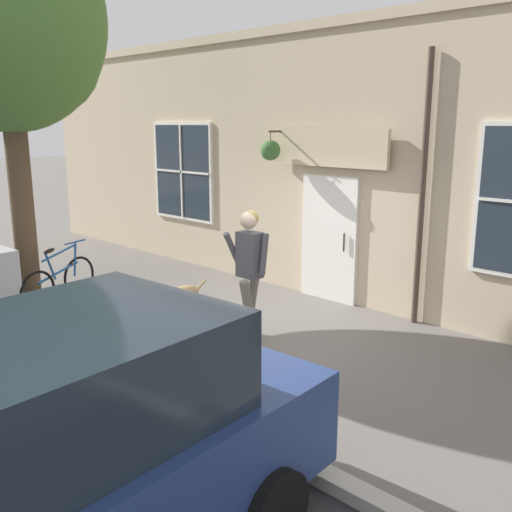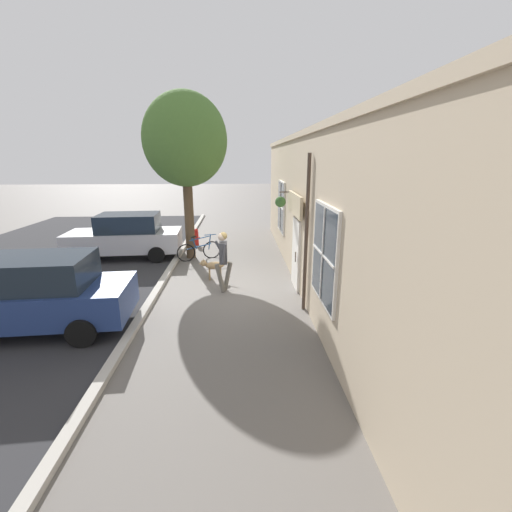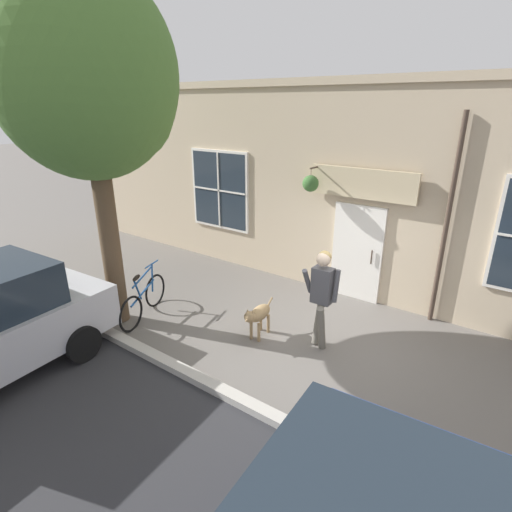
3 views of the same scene
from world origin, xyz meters
The scene contains 7 objects.
ground_plane centered at (0.00, 0.00, 0.00)m, with size 90.00×90.00×0.00m, color #66605B.
storefront_facade centered at (-2.34, -0.02, 2.28)m, with size 0.95×18.00×4.55m.
pedestrian_walking centered at (0.02, 0.09, 1.10)m, with size 0.53×0.54×1.80m.
dog_on_leash centered at (0.41, -0.95, 0.47)m, with size 1.00×0.33×0.70m.
street_tree_by_curb centered at (1.40, -3.56, 4.35)m, with size 3.08×2.77×6.18m.
leaning_bicycle centered at (1.11, -3.27, 0.38)m, with size 1.64×0.66×1.00m.
fire_hydrant centered at (1.49, -5.62, 0.40)m, with size 0.34×0.20×0.77m.
Camera 3 is at (5.61, 2.72, 4.03)m, focal length 28.00 mm.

